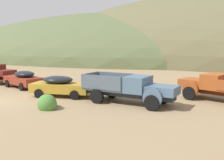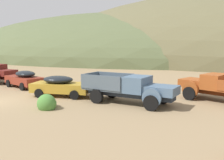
{
  "view_description": "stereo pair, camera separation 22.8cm",
  "coord_description": "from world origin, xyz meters",
  "views": [
    {
      "loc": [
        15.71,
        -10.91,
        3.99
      ],
      "look_at": [
        6.19,
        5.66,
        1.3
      ],
      "focal_mm": 41.38,
      "sensor_mm": 36.0,
      "label": 1
    },
    {
      "loc": [
        15.91,
        -10.79,
        3.99
      ],
      "look_at": [
        6.19,
        5.66,
        1.3
      ],
      "focal_mm": 41.38,
      "sensor_mm": 36.0,
      "label": 2
    }
  ],
  "objects": [
    {
      "name": "hill_center",
      "position": [
        -24.91,
        63.9,
        0.0
      ],
      "size": [
        112.23,
        85.37,
        26.49
      ],
      "primitive_type": "ellipsoid",
      "color": "#56603D",
      "rests_on": "ground"
    },
    {
      "name": "hill_far_left",
      "position": [
        6.54,
        63.75,
        0.0
      ],
      "size": [
        112.38,
        73.31,
        33.49
      ],
      "primitive_type": "ellipsoid",
      "color": "brown",
      "rests_on": "ground"
    },
    {
      "name": "car_rust_red",
      "position": [
        -3.05,
        5.29,
        0.81
      ],
      "size": [
        4.75,
        2.68,
        1.57
      ],
      "rotation": [
        0.0,
        0.0,
        2.92
      ],
      "color": "maroon",
      "rests_on": "ground"
    },
    {
      "name": "car_mustard",
      "position": [
        2.84,
        4.01,
        0.82
      ],
      "size": [
        5.05,
        3.16,
        1.57
      ],
      "rotation": [
        0.0,
        0.0,
        0.31
      ],
      "color": "#B28928",
      "rests_on": "ground"
    },
    {
      "name": "truck_chalk_blue",
      "position": [
        8.69,
        4.41,
        1.02
      ],
      "size": [
        6.44,
        2.42,
        1.91
      ],
      "rotation": [
        0.0,
        0.0,
        0.01
      ],
      "color": "#262D39",
      "rests_on": "ground"
    },
    {
      "name": "truck_oxide_orange",
      "position": [
        13.15,
        8.25,
        1.02
      ],
      "size": [
        6.2,
        3.55,
        2.16
      ],
      "rotation": [
        0.0,
        0.0,
        2.89
      ],
      "color": "#51220D",
      "rests_on": "ground"
    },
    {
      "name": "bush_front_right",
      "position": [
        1.84,
        10.21,
        0.17
      ],
      "size": [
        0.79,
        0.59,
        0.67
      ],
      "color": "olive",
      "rests_on": "ground"
    },
    {
      "name": "bush_near_barrel",
      "position": [
        -3.31,
        10.23,
        0.17
      ],
      "size": [
        0.84,
        0.67,
        0.69
      ],
      "color": "#4C8438",
      "rests_on": "ground"
    },
    {
      "name": "bush_lone_scrub",
      "position": [
        4.45,
        0.66,
        0.29
      ],
      "size": [
        1.52,
        1.5,
        1.21
      ],
      "color": "#4C8438",
      "rests_on": "ground"
    }
  ]
}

